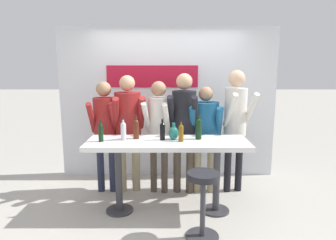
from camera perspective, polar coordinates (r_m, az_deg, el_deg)
name	(u,v)px	position (r m, az deg, el deg)	size (l,w,h in m)	color
ground_plane	(168,211)	(4.16, 0.00, -16.95)	(40.00, 40.00, 0.00)	#B2ADA3
back_wall	(168,103)	(5.13, -0.01, 3.28)	(3.66, 0.12, 2.54)	silver
tasting_table	(168,152)	(3.86, 0.00, -6.15)	(2.06, 0.66, 0.97)	white
bar_stool	(203,195)	(3.41, 6.77, -14.04)	(0.38, 0.38, 0.77)	#333338
person_far_left	(105,124)	(4.52, -11.87, -0.82)	(0.40, 0.52, 1.68)	#23283D
person_left	(128,121)	(4.47, -7.54, -0.23)	(0.53, 0.63, 1.77)	gray
person_center_left	(159,124)	(4.39, -1.72, -0.76)	(0.43, 0.55, 1.69)	#473D33
person_center	(184,120)	(4.38, 3.12, 0.02)	(0.47, 0.59, 1.80)	#473D33
person_center_right	(205,129)	(4.46, 7.14, -1.69)	(0.50, 0.57, 1.61)	gray
person_right	(236,117)	(4.52, 12.82, 0.60)	(0.46, 0.59, 1.84)	black
wine_bottle_0	(101,132)	(3.84, -12.61, -2.19)	(0.06, 0.06, 0.28)	black
wine_bottle_1	(136,128)	(3.91, -6.03, -1.55)	(0.08, 0.08, 0.31)	#4C1E0F
wine_bottle_2	(199,128)	(3.89, 5.92, -1.48)	(0.08, 0.08, 0.33)	black
wine_bottle_3	(163,130)	(3.83, -1.00, -1.98)	(0.07, 0.07, 0.27)	black
wine_bottle_4	(181,132)	(3.76, 2.57, -2.32)	(0.06, 0.06, 0.26)	brown
wine_bottle_5	(124,130)	(3.87, -8.43, -1.90)	(0.07, 0.07, 0.28)	#B7BCC1
decorative_vase	(174,133)	(3.86, 1.14, -2.45)	(0.13, 0.13, 0.22)	#1E665B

